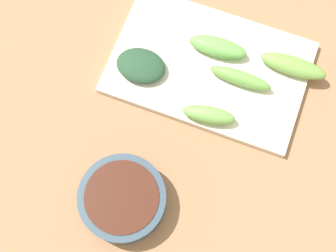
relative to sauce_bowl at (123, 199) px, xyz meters
The scene contains 8 objects.
tabletop 0.11m from the sauce_bowl, 17.23° to the right, with size 2.10×2.10×0.02m, color #99714E.
sauce_bowl is the anchor object (origin of this frame).
serving_plate 0.23m from the sauce_bowl, 11.22° to the right, with size 0.19×0.29×0.01m, color silver.
broccoli_leafy_0 0.20m from the sauce_bowl, 14.11° to the left, with size 0.06×0.07×0.02m, color #25482F.
broccoli_stalk_1 0.31m from the sauce_bowl, 31.24° to the right, with size 0.03×0.10×0.02m, color #71A347.
broccoli_stalk_2 0.17m from the sauce_bowl, 24.89° to the right, with size 0.03×0.08×0.02m, color #72AF50.
broccoli_stalk_3 0.24m from the sauce_bowl, 23.26° to the right, with size 0.02×0.09×0.02m, color #6CA94A.
broccoli_stalk_4 0.26m from the sauce_bowl, 10.69° to the right, with size 0.03×0.09×0.02m, color #68B051.
Camera 1 is at (-0.17, -0.06, 0.68)m, focal length 50.83 mm.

